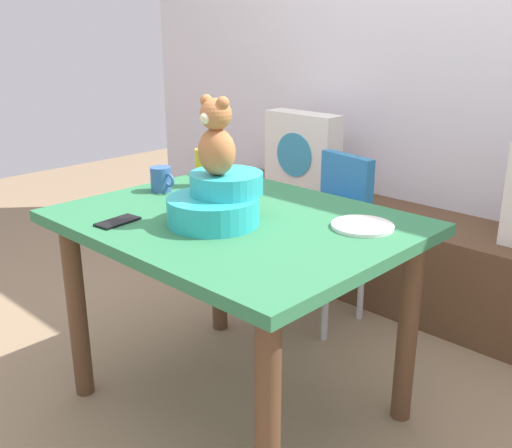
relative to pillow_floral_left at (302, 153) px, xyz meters
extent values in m
plane|color=#8C7256|center=(0.68, -1.18, -0.68)|extent=(8.00, 8.00, 0.00)
cube|color=silver|center=(0.68, 0.29, 0.62)|extent=(4.40, 0.10, 2.60)
cube|color=brown|center=(0.68, 0.02, -0.45)|extent=(2.60, 0.44, 0.46)
cube|color=white|center=(0.00, 0.00, 0.00)|extent=(0.44, 0.14, 0.44)
cylinder|color=teal|center=(0.00, -0.07, 0.00)|extent=(0.24, 0.01, 0.24)
cube|color=#2D7247|center=(0.68, -1.18, 0.04)|extent=(1.14, 0.89, 0.04)
cylinder|color=brown|center=(0.20, -1.53, -0.33)|extent=(0.07, 0.07, 0.70)
cylinder|color=brown|center=(1.16, -1.53, -0.33)|extent=(0.07, 0.07, 0.70)
cylinder|color=brown|center=(0.20, -0.82, -0.33)|extent=(0.07, 0.07, 0.70)
cylinder|color=brown|center=(1.16, -0.82, -0.33)|extent=(0.07, 0.07, 0.70)
cylinder|color=#2672B2|center=(0.48, -0.43, -0.17)|extent=(0.34, 0.34, 0.10)
cube|color=#2672B2|center=(0.50, -0.29, -0.01)|extent=(0.30, 0.11, 0.24)
cube|color=white|center=(0.44, -0.61, -0.10)|extent=(0.33, 0.25, 0.02)
cylinder|color=silver|center=(0.34, -0.57, -0.45)|extent=(0.03, 0.03, 0.46)
cylinder|color=silver|center=(0.62, -0.57, -0.45)|extent=(0.03, 0.03, 0.46)
cylinder|color=silver|center=(0.34, -0.29, -0.45)|extent=(0.03, 0.03, 0.46)
cylinder|color=silver|center=(0.62, -0.29, -0.45)|extent=(0.03, 0.03, 0.46)
cylinder|color=#29ADB4|center=(0.67, -1.28, 0.10)|extent=(0.30, 0.30, 0.09)
cylinder|color=#29ADB4|center=(0.67, -1.22, 0.18)|extent=(0.24, 0.24, 0.07)
ellipsoid|color=#B46F3F|center=(0.67, -1.26, 0.29)|extent=(0.13, 0.11, 0.15)
sphere|color=#B46F3F|center=(0.67, -1.26, 0.41)|extent=(0.10, 0.10, 0.10)
sphere|color=beige|center=(0.67, -1.30, 0.40)|extent=(0.04, 0.04, 0.04)
sphere|color=#B46F3F|center=(0.64, -1.26, 0.45)|extent=(0.04, 0.04, 0.04)
sphere|color=#B46F3F|center=(0.71, -1.26, 0.45)|extent=(0.04, 0.04, 0.04)
cylinder|color=gold|center=(0.30, -0.98, 0.13)|extent=(0.07, 0.07, 0.15)
cone|color=white|center=(0.30, -0.98, 0.23)|extent=(0.06, 0.06, 0.03)
cylinder|color=#335999|center=(0.24, -1.15, 0.11)|extent=(0.08, 0.08, 0.09)
torus|color=#335999|center=(0.29, -1.15, 0.11)|extent=(0.06, 0.01, 0.06)
cylinder|color=white|center=(1.05, -0.97, 0.07)|extent=(0.20, 0.20, 0.01)
cube|color=black|center=(0.44, -1.49, 0.06)|extent=(0.08, 0.15, 0.01)
camera|label=1|loc=(2.04, -2.50, 0.68)|focal=41.57mm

